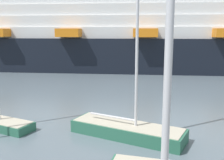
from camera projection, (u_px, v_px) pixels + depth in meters
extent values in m
cylinder|color=silver|center=(166.00, 51.00, 10.46)|extent=(0.13, 0.13, 9.89)
cylinder|color=silver|center=(168.00, 70.00, 4.99)|extent=(0.14, 0.14, 9.84)
cube|color=#2D6B51|center=(127.00, 131.00, 16.18)|extent=(7.24, 4.24, 0.76)
cube|color=beige|center=(127.00, 124.00, 16.10)|extent=(6.92, 3.99, 0.04)
cylinder|color=silver|center=(137.00, 21.00, 14.74)|extent=(0.17, 0.17, 12.26)
cylinder|color=silver|center=(112.00, 117.00, 16.51)|extent=(3.00, 1.18, 0.13)
cube|color=black|center=(112.00, 53.00, 45.74)|extent=(95.60, 17.30, 5.23)
cube|color=white|center=(112.00, 32.00, 45.12)|extent=(87.93, 15.39, 1.71)
cube|color=white|center=(112.00, 22.00, 44.81)|extent=(82.66, 14.46, 1.71)
cube|color=white|center=(112.00, 12.00, 44.50)|extent=(77.38, 13.54, 1.71)
cube|color=white|center=(112.00, 1.00, 44.19)|extent=(72.11, 12.62, 1.71)
cube|color=orange|center=(69.00, 33.00, 38.94)|extent=(3.53, 2.81, 1.20)
cube|color=orange|center=(145.00, 33.00, 37.75)|extent=(3.53, 2.81, 1.20)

